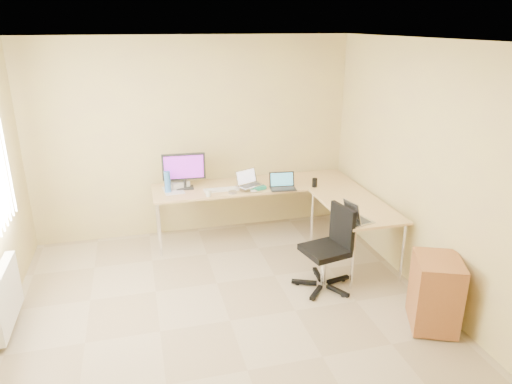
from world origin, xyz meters
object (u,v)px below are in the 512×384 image
object	(u,v)px
desk_main	(254,210)
cabinet	(435,293)
laptop_black	(283,181)
desk_return	(354,232)
keyboard	(221,190)
office_chair	(325,246)
mug	(208,193)
water_bottle	(168,182)
desk_fan	(174,177)
laptop_center	(250,178)
laptop_return	(359,213)
monitor	(184,171)

from	to	relation	value
desk_main	cabinet	size ratio (longest dim) A/B	3.85
laptop_black	desk_return	bearing A→B (deg)	-40.99
keyboard	office_chair	distance (m)	1.63
desk_return	laptop_black	distance (m)	1.09
mug	cabinet	size ratio (longest dim) A/B	0.14
desk_main	water_bottle	xyz separation A→B (m)	(-1.13, -0.03, 0.50)
water_bottle	desk_fan	bearing A→B (deg)	66.12
desk_main	office_chair	bearing A→B (deg)	-75.47
laptop_black	desk_fan	distance (m)	1.41
desk_return	laptop_center	xyz separation A→B (m)	(-1.08, 0.83, 0.51)
keyboard	mug	xyz separation A→B (m)	(-0.20, -0.17, 0.03)
desk_main	cabinet	world-z (taller)	desk_main
desk_return	laptop_return	bearing A→B (deg)	-113.10
water_bottle	laptop_return	bearing A→B (deg)	-37.32
desk_main	monitor	world-z (taller)	monitor
laptop_center	laptop_return	distance (m)	1.57
monitor	mug	xyz separation A→B (m)	(0.24, -0.37, -0.19)
desk_main	laptop_black	bearing A→B (deg)	-41.77
desk_main	laptop_center	bearing A→B (deg)	-121.61
desk_main	desk_fan	size ratio (longest dim) A/B	10.51
keyboard	cabinet	distance (m)	2.81
mug	water_bottle	size ratio (longest dim) A/B	0.34
laptop_black	laptop_return	size ratio (longest dim) A/B	1.06
keyboard	office_chair	size ratio (longest dim) A/B	0.48
desk_fan	laptop_return	xyz separation A→B (m)	(1.80, -1.68, -0.02)
office_chair	monitor	bearing A→B (deg)	117.81
desk_fan	cabinet	size ratio (longest dim) A/B	0.37
laptop_center	laptop_black	xyz separation A→B (m)	(0.41, -0.10, -0.04)
desk_return	laptop_return	world-z (taller)	laptop_return
desk_fan	monitor	bearing A→B (deg)	-38.82
desk_main	office_chair	distance (m)	1.55
water_bottle	cabinet	world-z (taller)	water_bottle
desk_main	desk_fan	xyz separation A→B (m)	(-1.02, 0.20, 0.49)
monitor	desk_main	bearing A→B (deg)	-1.55
keyboard	laptop_return	size ratio (longest dim) A/B	1.45
desk_return	mug	distance (m)	1.83
laptop_center	office_chair	xyz separation A→B (m)	(0.49, -1.32, -0.37)
desk_fan	office_chair	xyz separation A→B (m)	(1.41, -1.69, -0.36)
desk_return	water_bottle	xyz separation A→B (m)	(-2.10, 0.97, 0.50)
monitor	cabinet	distance (m)	3.26
desk_main	mug	xyz separation A→B (m)	(-0.66, -0.30, 0.41)
water_bottle	laptop_center	bearing A→B (deg)	-7.82
laptop_center	cabinet	bearing A→B (deg)	-86.09
desk_return	desk_fan	distance (m)	2.38
laptop_black	desk_fan	world-z (taller)	desk_fan
keyboard	cabinet	size ratio (longest dim) A/B	0.65
laptop_black	cabinet	world-z (taller)	laptop_black
desk_return	water_bottle	size ratio (longest dim) A/B	4.70
laptop_black	water_bottle	size ratio (longest dim) A/B	1.18
mug	office_chair	distance (m)	1.62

